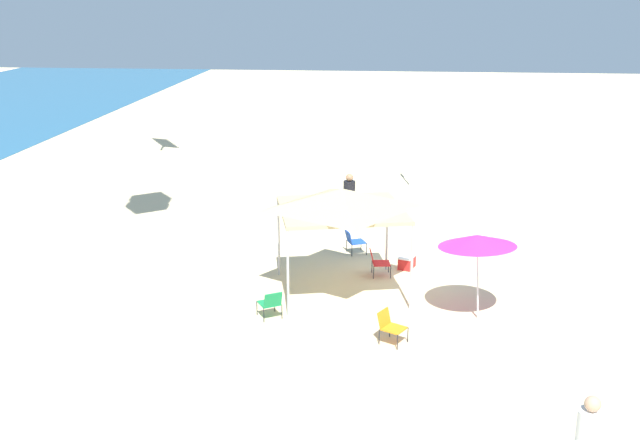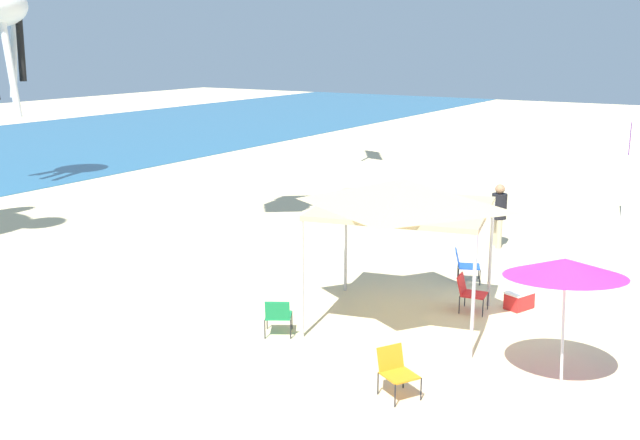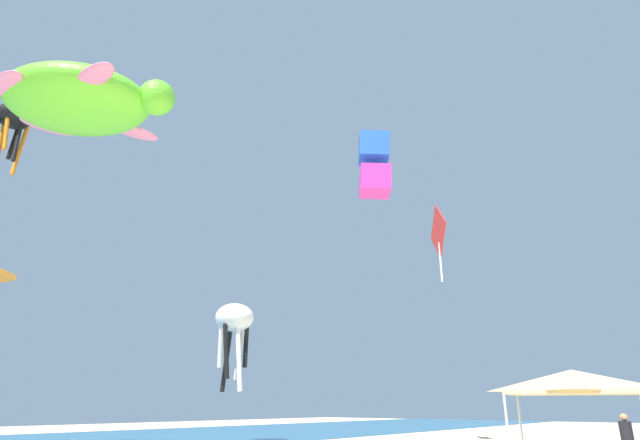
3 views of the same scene
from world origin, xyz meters
name	(u,v)px [view 3 (image 3 of 3)]	position (x,y,z in m)	size (l,w,h in m)	color
canopy_tent	(573,382)	(-1.84, 2.09, 2.75)	(3.84, 4.08, 3.10)	#B7B7BC
person_beachcomber	(627,436)	(5.01, 2.26, 1.09)	(0.45, 0.44, 1.86)	#C6B28C
kite_octopus_black	(14,120)	(-8.92, 27.90, 17.41)	(1.89, 1.89, 4.19)	black
kite_diamond_red	(438,234)	(11.53, 12.27, 12.56)	(2.71, 2.45, 5.13)	red
kite_box_blue	(374,165)	(-0.42, 9.30, 12.15)	(1.86, 1.86, 2.80)	blue
kite_turtle_lime	(81,101)	(-10.16, 16.82, 13.62)	(7.32, 7.28, 2.09)	#66D82D
kite_octopus_white	(234,322)	(3.76, 22.61, 6.97)	(2.36, 2.36, 5.24)	white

